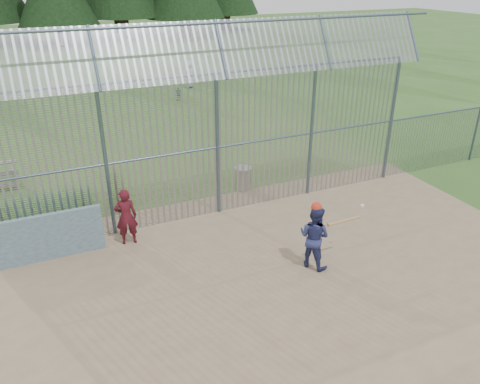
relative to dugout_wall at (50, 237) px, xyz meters
name	(u,v)px	position (x,y,z in m)	size (l,w,h in m)	color
ground	(275,277)	(4.60, -2.90, -0.62)	(120.00, 120.00, 0.00)	#2D511E
dirt_infield	(286,289)	(4.60, -3.40, -0.61)	(14.00, 10.00, 0.02)	#756047
dugout_wall	(50,237)	(0.00, 0.00, 0.00)	(2.50, 0.12, 1.20)	#38566B
batter	(314,237)	(5.62, -2.85, 0.18)	(0.76, 0.59, 1.57)	navy
onlooker	(126,217)	(1.84, -0.04, 0.16)	(0.55, 0.36, 1.51)	maroon
bg_kid_standing	(189,74)	(8.82, 15.76, 0.17)	(0.78, 0.50, 1.59)	gray
bg_kid_seated	(179,94)	(7.33, 13.17, -0.24)	(0.45, 0.19, 0.77)	slate
batting_gear	(324,210)	(5.79, -2.88, 0.85)	(1.43, 0.32, 0.60)	red
trash_can	(243,178)	(5.88, 1.74, -0.24)	(0.56, 0.56, 0.82)	gray
backstop_fence	(278,127)	(6.41, 0.53, 1.74)	(20.09, 0.81, 5.30)	#47566B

